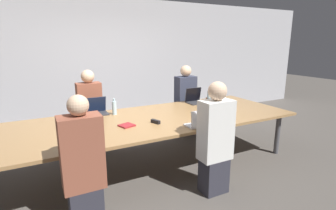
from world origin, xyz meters
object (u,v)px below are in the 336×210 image
at_px(laptop_near_left, 74,143).
at_px(person_far_midleft, 90,112).
at_px(laptop_near_midright, 201,122).
at_px(cup_near_midright, 212,119).
at_px(laptop_far_midleft, 96,109).
at_px(person_near_midright, 215,140).
at_px(stapler, 156,122).
at_px(cup_far_right, 208,100).
at_px(person_far_right, 185,101).
at_px(bottle_far_right, 209,96).
at_px(person_near_left, 83,167).
at_px(laptop_far_right, 195,99).
at_px(bottle_far_midleft, 114,108).

xyz_separation_m(laptop_near_left, person_far_midleft, (0.50, 1.68, -0.12)).
bearing_deg(laptop_near_midright, cup_near_midright, -160.43).
relative_size(laptop_near_left, laptop_far_midleft, 0.92).
xyz_separation_m(person_near_midright, stapler, (-0.42, 0.82, 0.07)).
height_order(laptop_near_left, person_near_midright, person_near_midright).
bearing_deg(cup_far_right, person_near_midright, -123.41).
xyz_separation_m(laptop_near_midright, stapler, (-0.48, 0.42, -0.05)).
height_order(laptop_near_left, person_far_right, person_far_right).
relative_size(bottle_far_right, laptop_near_midright, 0.76).
bearing_deg(cup_near_midright, person_near_left, -167.38).
bearing_deg(laptop_near_midright, person_near_left, 11.42).
relative_size(laptop_far_right, laptop_near_midright, 0.89).
height_order(cup_far_right, stapler, cup_far_right).
distance_m(cup_far_right, person_near_midright, 1.90).
relative_size(person_near_left, person_near_midright, 0.98).
xyz_separation_m(laptop_near_left, laptop_far_midleft, (0.52, 1.30, 0.01)).
relative_size(person_far_right, laptop_near_midright, 3.85).
bearing_deg(person_far_right, laptop_near_midright, -114.78).
distance_m(person_far_right, person_near_midright, 2.20).
height_order(laptop_near_left, laptop_far_midleft, laptop_far_midleft).
bearing_deg(person_far_midleft, bottle_far_right, -15.24).
relative_size(bottle_far_right, person_near_midright, 0.20).
distance_m(bottle_far_right, laptop_far_midleft, 2.08).
xyz_separation_m(person_far_right, laptop_near_midright, (-0.76, -1.65, 0.12)).
bearing_deg(cup_near_midright, stapler, 156.39).
distance_m(person_near_left, cup_far_right, 3.01).
bearing_deg(person_near_midright, laptop_near_midright, -98.12).
relative_size(cup_near_midright, bottle_far_midleft, 0.34).
bearing_deg(cup_far_right, person_far_right, 116.93).
bearing_deg(person_far_midleft, cup_near_midright, -48.77).
height_order(cup_near_midright, stapler, cup_near_midright).
xyz_separation_m(person_far_right, bottle_far_midleft, (-1.62, -0.51, 0.17)).
bearing_deg(person_far_midleft, laptop_near_midright, -56.19).
distance_m(person_near_midright, person_far_midleft, 2.35).
bearing_deg(bottle_far_right, laptop_far_right, 152.75).
bearing_deg(laptop_far_right, bottle_far_right, -27.25).
relative_size(laptop_near_left, person_near_midright, 0.22).
height_order(person_far_right, laptop_near_midright, person_far_right).
xyz_separation_m(person_near_left, laptop_near_midright, (1.61, 0.33, 0.14)).
bearing_deg(bottle_far_right, person_far_midleft, 164.76).
distance_m(cup_far_right, laptop_far_midleft, 2.10).
distance_m(laptop_far_right, laptop_far_midleft, 1.83).
distance_m(person_far_midleft, bottle_far_midleft, 0.64).
height_order(person_near_left, bottle_far_right, person_near_left).
relative_size(person_near_left, bottle_far_midleft, 5.34).
bearing_deg(person_far_midleft, person_far_right, -1.37).
distance_m(cup_far_right, bottle_far_right, 0.11).
xyz_separation_m(cup_near_midright, person_far_midleft, (-1.40, 1.60, -0.10)).
bearing_deg(laptop_near_midright, stapler, -41.30).
distance_m(bottle_far_right, person_near_midright, 1.84).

